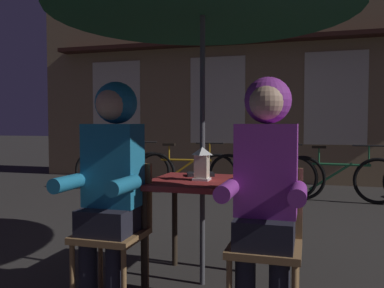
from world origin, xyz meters
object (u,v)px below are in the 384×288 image
at_px(person_right_hooded, 266,174).
at_px(chair_right, 266,235).
at_px(chair_left, 116,223).
at_px(book, 201,174).
at_px(lantern, 202,163).
at_px(bicycle_fourth, 339,178).
at_px(person_left_hooded, 111,169).
at_px(bicycle_third, 261,175).
at_px(cafe_table, 202,194).
at_px(bicycle_second, 186,172).
at_px(bicycle_nearest, 122,170).

bearing_deg(person_right_hooded, chair_right, 90.00).
bearing_deg(chair_left, book, 55.16).
relative_size(lantern, bicycle_fourth, 0.14).
relative_size(person_right_hooded, bicycle_fourth, 0.83).
distance_m(person_right_hooded, book, 0.85).
bearing_deg(person_right_hooded, lantern, 139.48).
bearing_deg(book, chair_left, -144.37).
xyz_separation_m(person_left_hooded, bicycle_third, (0.49, 3.93, -0.50)).
bearing_deg(chair_right, person_left_hooded, -176.61).
distance_m(cafe_table, chair_left, 0.62).
relative_size(chair_right, person_right_hooded, 0.62).
xyz_separation_m(cafe_table, bicycle_third, (0.01, 3.51, -0.29)).
relative_size(bicycle_second, book, 8.40).
bearing_deg(bicycle_second, lantern, -71.12).
bearing_deg(person_left_hooded, cafe_table, 41.57).
distance_m(chair_right, bicycle_second, 4.25).
bearing_deg(person_left_hooded, bicycle_third, 82.97).
bearing_deg(bicycle_nearest, person_left_hooded, -64.63).
height_order(cafe_table, bicycle_nearest, bicycle_nearest).
bearing_deg(book, person_right_hooded, -68.86).
xyz_separation_m(person_right_hooded, bicycle_third, (-0.47, 3.93, -0.50)).
relative_size(cafe_table, chair_left, 0.85).
bearing_deg(chair_left, person_left_hooded, -90.00).
relative_size(bicycle_third, book, 8.40).
relative_size(lantern, person_left_hooded, 0.17).
height_order(lantern, book, lantern).
relative_size(person_left_hooded, bicycle_fourth, 0.83).
height_order(lantern, chair_right, lantern).
relative_size(cafe_table, bicycle_fourth, 0.44).
height_order(lantern, person_right_hooded, person_right_hooded).
height_order(bicycle_second, book, bicycle_second).
distance_m(cafe_table, person_right_hooded, 0.67).
distance_m(cafe_table, bicycle_nearest, 4.29).
bearing_deg(book, chair_right, -66.22).
bearing_deg(cafe_table, chair_right, -37.55).
distance_m(chair_right, bicycle_nearest, 4.86).
relative_size(person_right_hooded, bicycle_nearest, 0.84).
relative_size(chair_left, book, 4.35).
height_order(bicycle_nearest, bicycle_fourth, same).
bearing_deg(chair_left, bicycle_second, 100.61).
xyz_separation_m(cafe_table, bicycle_fourth, (1.13, 3.46, -0.29)).
bearing_deg(bicycle_nearest, bicycle_third, -1.28).
distance_m(chair_right, person_left_hooded, 1.03).
height_order(bicycle_third, book, bicycle_third).
distance_m(person_right_hooded, bicycle_third, 3.99).
distance_m(cafe_table, bicycle_second, 3.74).
relative_size(bicycle_nearest, bicycle_second, 0.99).
relative_size(cafe_table, lantern, 3.20).
relative_size(chair_left, bicycle_nearest, 0.52).
bearing_deg(chair_right, cafe_table, 142.45).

